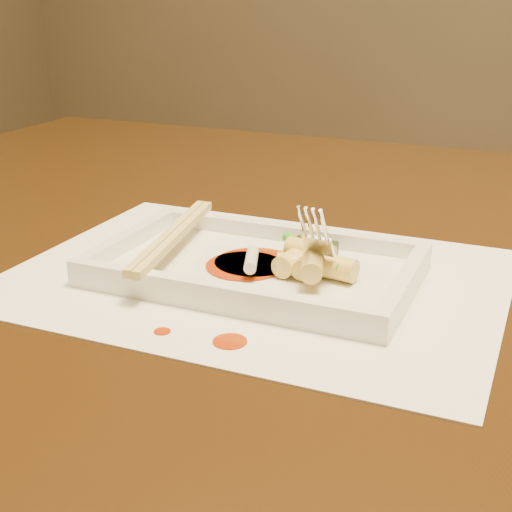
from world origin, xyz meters
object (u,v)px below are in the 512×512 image
at_px(placemat, 256,277).
at_px(plate_base, 256,272).
at_px(table, 371,334).
at_px(chopstick_a, 169,235).
at_px(fork, 348,184).

bearing_deg(placemat, plate_base, 0.00).
height_order(table, placemat, placemat).
xyz_separation_m(table, plate_base, (-0.07, -0.13, 0.11)).
bearing_deg(placemat, table, 62.68).
relative_size(table, chopstick_a, 7.46).
bearing_deg(placemat, fork, 14.42).
bearing_deg(chopstick_a, placemat, 0.00).
xyz_separation_m(placemat, plate_base, (0.00, 0.00, 0.00)).
bearing_deg(table, placemat, -117.32).
relative_size(placemat, plate_base, 1.54).
height_order(table, chopstick_a, chopstick_a).
xyz_separation_m(chopstick_a, fork, (0.15, 0.02, 0.06)).
bearing_deg(plate_base, fork, 14.42).
bearing_deg(fork, chopstick_a, -173.25).
bearing_deg(plate_base, chopstick_a, 180.00).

